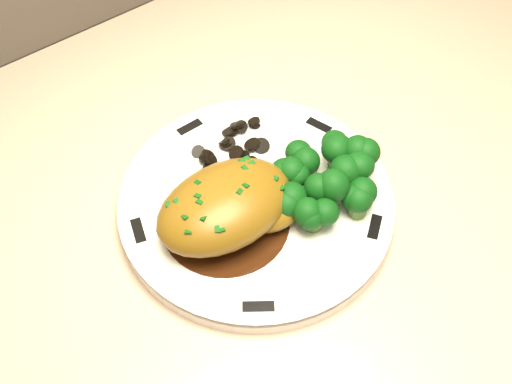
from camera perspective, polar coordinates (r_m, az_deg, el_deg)
counter at (r=1.00m, az=1.88°, el=-11.86°), size 1.86×0.63×0.92m
plate at (r=0.61m, az=0.00°, el=-1.05°), size 0.33×0.33×0.02m
rim_accent_0 at (r=0.66m, az=-5.92°, el=5.75°), size 0.03×0.01×0.00m
rim_accent_1 at (r=0.59m, az=-10.43°, el=-3.40°), size 0.02×0.03×0.00m
rim_accent_2 at (r=0.54m, az=0.22°, el=-10.16°), size 0.03×0.02×0.00m
rim_accent_3 at (r=0.59m, az=10.51°, el=-3.08°), size 0.03×0.02×0.00m
rim_accent_4 at (r=0.66m, az=5.62°, el=5.90°), size 0.02×0.03×0.00m
gravy_pool at (r=0.59m, az=-2.72°, el=-2.68°), size 0.12×0.12×0.00m
chicken_breast at (r=0.57m, az=-2.31°, el=-1.27°), size 0.13×0.09×0.05m
mushroom_pile at (r=0.63m, az=-1.72°, el=3.48°), size 0.07×0.05×0.02m
broccoli_florets at (r=0.59m, az=6.27°, el=1.22°), size 0.11×0.09×0.04m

